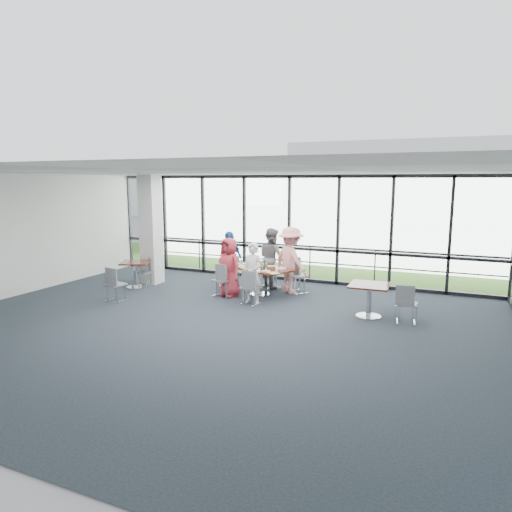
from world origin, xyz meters
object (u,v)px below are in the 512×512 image
at_px(chair_main_nl, 222,280).
at_px(chair_spare_r, 407,304).
at_px(chair_main_end, 228,272).
at_px(diner_far_left, 272,258).
at_px(diner_near_right, 253,273).
at_px(chair_main_fl, 271,271).
at_px(main_table, 261,272).
at_px(side_table_right, 369,289).
at_px(chair_main_fr, 298,276).
at_px(chair_spare_la, 116,284).
at_px(diner_end, 230,259).
at_px(structural_column, 151,230).
at_px(side_table_left, 136,266).
at_px(diner_near_left, 229,267).
at_px(chair_main_nr, 251,287).
at_px(chair_spare_lb, 145,272).
at_px(diner_far_right, 291,260).

relative_size(chair_main_nl, chair_spare_r, 1.05).
height_order(chair_main_nl, chair_main_end, chair_main_nl).
bearing_deg(diner_far_left, diner_near_right, 133.80).
bearing_deg(chair_main_fl, chair_spare_r, -166.68).
relative_size(main_table, side_table_right, 2.28).
bearing_deg(chair_main_end, chair_main_fr, 103.06).
xyz_separation_m(chair_main_end, chair_spare_la, (-1.86, -2.63, 0.02)).
xyz_separation_m(diner_end, chair_spare_r, (4.99, -1.50, -0.39)).
relative_size(diner_near_right, chair_main_nl, 1.75).
xyz_separation_m(structural_column, chair_main_end, (2.28, 0.52, -1.19)).
xyz_separation_m(diner_far_left, chair_main_fl, (-0.04, 0.03, -0.40)).
bearing_deg(diner_far_left, side_table_left, 61.15).
bearing_deg(chair_main_nl, chair_spare_la, -127.82).
bearing_deg(chair_main_end, chair_main_nl, 31.77).
bearing_deg(side_table_left, structural_column, 85.22).
bearing_deg(chair_main_end, structural_column, -64.87).
height_order(diner_far_left, chair_main_fr, diner_far_left).
xyz_separation_m(main_table, diner_near_left, (-0.69, -0.48, 0.17)).
bearing_deg(diner_end, main_table, 78.30).
height_order(chair_main_fr, chair_spare_la, chair_main_fr).
xyz_separation_m(chair_main_nr, chair_spare_r, (3.68, -0.00, -0.01)).
distance_m(structural_column, diner_far_left, 3.67).
distance_m(diner_near_left, chair_main_fl, 1.58).
distance_m(side_table_right, chair_spare_r, 0.85).
bearing_deg(chair_spare_lb, side_table_left, 92.18).
relative_size(diner_far_right, chair_spare_r, 2.16).
relative_size(diner_far_left, chair_main_nl, 1.95).
height_order(side_table_right, chair_spare_lb, chair_spare_lb).
bearing_deg(chair_main_fl, diner_far_left, -172.96).
height_order(side_table_right, chair_main_nr, chair_main_nr).
distance_m(diner_far_left, chair_spare_lb, 3.72).
bearing_deg(side_table_left, chair_main_fr, 15.83).
xyz_separation_m(main_table, chair_main_nr, (0.15, -0.99, -0.18)).
xyz_separation_m(diner_near_right, chair_main_fr, (0.67, 1.48, -0.29)).
bearing_deg(chair_main_fl, chair_main_fr, -161.10).
bearing_deg(diner_end, chair_main_nl, 28.47).
bearing_deg(side_table_right, structural_column, 171.98).
height_order(diner_near_right, diner_far_left, diner_far_left).
bearing_deg(diner_near_right, diner_end, 143.18).
bearing_deg(structural_column, chair_main_nl, -12.95).
bearing_deg(diner_near_right, diner_near_left, 164.10).
relative_size(side_table_left, side_table_right, 1.13).
bearing_deg(chair_spare_r, side_table_left, 170.55).
bearing_deg(chair_spare_la, chair_main_nl, 43.64).
xyz_separation_m(chair_main_end, chair_spare_lb, (-2.27, -0.91, -0.01)).
bearing_deg(side_table_right, chair_main_nr, -177.99).
bearing_deg(chair_spare_la, chair_spare_r, 19.23).
distance_m(side_table_right, chair_main_fl, 3.60).
bearing_deg(side_table_right, side_table_left, 178.08).
distance_m(diner_near_right, chair_main_fl, 1.87).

